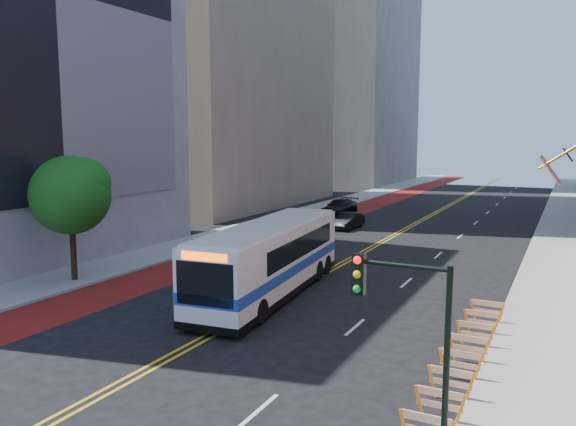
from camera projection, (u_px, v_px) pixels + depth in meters
The scene contains 14 objects.
ground at pixel (170, 357), 20.06m from camera, with size 160.00×160.00×0.00m, color black.
sidewalk_left at pixel (274, 221), 51.95m from camera, with size 4.00×140.00×0.15m, color gray.
sidewalk_right at pixel (561, 243), 41.18m from camera, with size 4.00×140.00×0.15m, color gray.
bus_lane_paint at pixel (312, 225), 50.21m from camera, with size 3.60×140.00×0.01m, color maroon.
center_line_inner at pixel (398, 232), 46.65m from camera, with size 0.14×140.00×0.01m, color gold.
center_line_outer at pixel (403, 232), 46.49m from camera, with size 0.14×140.00×0.01m, color gold.
lane_dashes at pixel (476, 223), 51.49m from camera, with size 0.14×98.20×0.01m.
construction_barriers at pixel (465, 353), 18.69m from camera, with size 1.42×10.91×1.00m.
street_tree at pixel (72, 192), 29.79m from camera, with size 4.20×4.20×6.70m.
traffic_signal at pixel (406, 326), 12.24m from camera, with size 2.21×0.34×5.07m.
transit_bus at pixel (271, 258), 27.81m from camera, with size 4.22×13.32×3.60m.
car_a at pixel (251, 234), 41.47m from camera, with size 1.73×4.29×1.46m, color black.
car_b at pixel (348, 221), 48.07m from camera, with size 1.43×4.10×1.35m, color black.
car_c at pixel (339, 207), 56.40m from camera, with size 2.25×5.54×1.61m, color black.
Camera 1 is at (12.45, -15.20, 7.81)m, focal length 35.00 mm.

